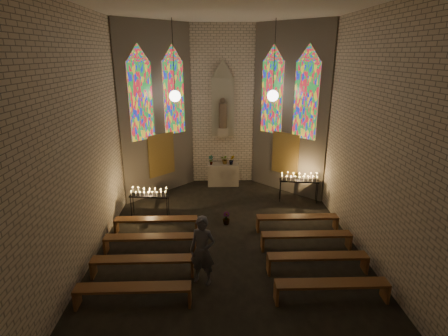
{
  "coord_description": "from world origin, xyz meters",
  "views": [
    {
      "loc": [
        -0.45,
        -9.61,
        5.78
      ],
      "look_at": [
        -0.1,
        1.27,
        2.19
      ],
      "focal_mm": 28.0,
      "sensor_mm": 36.0,
      "label": 1
    }
  ],
  "objects_px": {
    "votive_stand_right": "(299,179)",
    "altar": "(223,174)",
    "votive_stand_left": "(149,194)",
    "visitor": "(203,251)",
    "aisle_flower_pot": "(226,218)"
  },
  "relations": [
    {
      "from": "votive_stand_right",
      "to": "altar",
      "type": "bearing_deg",
      "value": 154.58
    },
    {
      "from": "votive_stand_left",
      "to": "visitor",
      "type": "relative_size",
      "value": 0.77
    },
    {
      "from": "altar",
      "to": "votive_stand_right",
      "type": "distance_m",
      "value": 3.63
    },
    {
      "from": "votive_stand_left",
      "to": "votive_stand_right",
      "type": "distance_m",
      "value": 5.92
    },
    {
      "from": "altar",
      "to": "visitor",
      "type": "distance_m",
      "value": 7.23
    },
    {
      "from": "altar",
      "to": "votive_stand_right",
      "type": "relative_size",
      "value": 0.88
    },
    {
      "from": "aisle_flower_pot",
      "to": "votive_stand_left",
      "type": "xyz_separation_m",
      "value": [
        -2.79,
        0.71,
        0.68
      ]
    },
    {
      "from": "votive_stand_left",
      "to": "votive_stand_right",
      "type": "relative_size",
      "value": 0.91
    },
    {
      "from": "altar",
      "to": "aisle_flower_pot",
      "type": "relative_size",
      "value": 3.14
    },
    {
      "from": "altar",
      "to": "votive_stand_right",
      "type": "bearing_deg",
      "value": -33.58
    },
    {
      "from": "aisle_flower_pot",
      "to": "votive_stand_right",
      "type": "distance_m",
      "value": 3.64
    },
    {
      "from": "aisle_flower_pot",
      "to": "votive_stand_left",
      "type": "distance_m",
      "value": 2.96
    },
    {
      "from": "aisle_flower_pot",
      "to": "altar",
      "type": "bearing_deg",
      "value": 89.87
    },
    {
      "from": "altar",
      "to": "votive_stand_left",
      "type": "distance_m",
      "value": 4.26
    },
    {
      "from": "aisle_flower_pot",
      "to": "visitor",
      "type": "xyz_separation_m",
      "value": [
        -0.74,
        -3.28,
        0.72
      ]
    }
  ]
}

